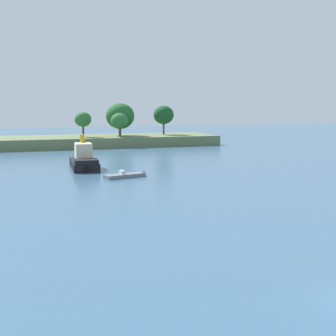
% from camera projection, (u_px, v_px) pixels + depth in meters
% --- Properties ---
extents(treeline_island, '(94.49, 17.32, 10.10)m').
position_uv_depth(treeline_island, '(23.00, 139.00, 106.29)').
color(treeline_island, '#66754C').
rests_on(treeline_island, ground).
extents(small_motorboat, '(5.92, 3.15, 0.99)m').
position_uv_depth(small_motorboat, '(125.00, 176.00, 62.07)').
color(small_motorboat, slate).
rests_on(small_motorboat, ground).
extents(tugboat, '(4.63, 11.83, 4.97)m').
position_uv_depth(tugboat, '(84.00, 160.00, 71.29)').
color(tugboat, black).
rests_on(tugboat, ground).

